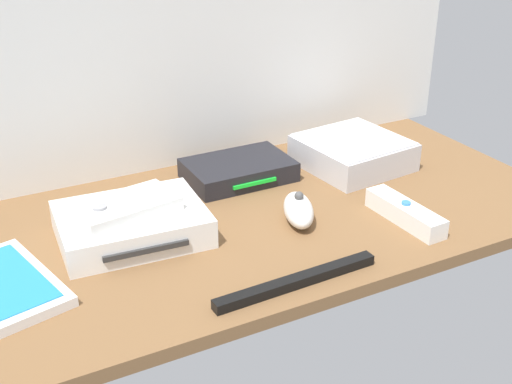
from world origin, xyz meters
TOP-DOWN VIEW (x-y plane):
  - ground_plane at (0.00, 0.00)cm, footprint 100.00×48.00cm
  - game_console at (-19.37, 2.26)cm, footprint 22.16×17.71cm
  - mini_computer at (24.51, 8.82)cm, footprint 18.61×18.61cm
  - network_router at (3.57, 13.35)cm, footprint 18.02×12.42cm
  - remote_wand at (19.21, -12.59)cm, footprint 4.20×14.93cm
  - remote_nunchuk at (4.74, -4.96)cm, footprint 7.80×10.92cm
  - remote_classic_pad at (-20.16, 1.80)cm, footprint 15.51×10.24cm
  - sensor_bar at (-4.52, -19.97)cm, footprint 24.04×2.48cm

SIDE VIEW (x-z plane):
  - ground_plane at x=0.00cm, z-range -2.00..0.00cm
  - sensor_bar at x=-4.52cm, z-range 0.00..1.40cm
  - remote_wand at x=19.21cm, z-range -0.19..3.21cm
  - network_router at x=3.57cm, z-range 0.00..3.40cm
  - remote_nunchuk at x=4.74cm, z-range -0.51..4.59cm
  - game_console at x=-19.37cm, z-range 0.00..4.40cm
  - mini_computer at x=24.51cm, z-range -0.01..5.29cm
  - remote_classic_pad at x=-20.16cm, z-range 4.21..6.61cm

